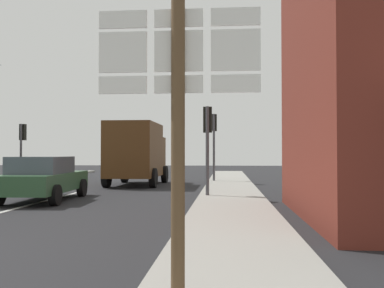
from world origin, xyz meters
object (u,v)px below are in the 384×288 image
(traffic_light_far_left, at_px, (22,139))
(sedan_far, at_px, (43,178))
(traffic_light_near_right, at_px, (208,131))
(route_sign_post, at_px, (178,111))
(delivery_truck, at_px, (137,152))
(traffic_light_far_right, at_px, (214,132))

(traffic_light_far_left, bearing_deg, sedan_far, -59.53)
(traffic_light_near_right, bearing_deg, route_sign_post, -89.10)
(delivery_truck, relative_size, traffic_light_far_left, 1.56)
(sedan_far, relative_size, traffic_light_far_right, 1.16)
(traffic_light_far_right, bearing_deg, delivery_truck, -154.27)
(route_sign_post, distance_m, traffic_light_near_right, 10.40)
(sedan_far, height_order, delivery_truck, delivery_truck)
(route_sign_post, height_order, traffic_light_near_right, traffic_light_near_right)
(sedan_far, distance_m, traffic_light_far_left, 10.45)
(delivery_truck, relative_size, traffic_light_far_right, 1.36)
(sedan_far, height_order, traffic_light_near_right, traffic_light_near_right)
(sedan_far, distance_m, delivery_truck, 7.26)
(traffic_light_far_right, distance_m, traffic_light_near_right, 7.73)
(route_sign_post, relative_size, traffic_light_far_right, 0.87)
(sedan_far, distance_m, route_sign_post, 10.90)
(traffic_light_near_right, height_order, traffic_light_far_left, traffic_light_far_left)
(route_sign_post, distance_m, traffic_light_far_right, 18.13)
(sedan_far, xyz_separation_m, delivery_truck, (1.64, 7.02, 0.89))
(sedan_far, height_order, route_sign_post, route_sign_post)
(delivery_truck, relative_size, route_sign_post, 1.57)
(sedan_far, xyz_separation_m, traffic_light_far_left, (-5.24, 8.90, 1.62))
(delivery_truck, xyz_separation_m, route_sign_post, (3.94, -16.29, 0.35))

